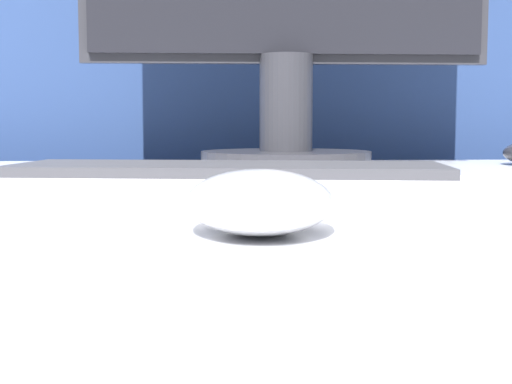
{
  "coord_description": "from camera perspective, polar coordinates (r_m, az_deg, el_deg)",
  "views": [
    {
      "loc": [
        0.05,
        -0.58,
        0.83
      ],
      "look_at": [
        0.08,
        -0.19,
        0.79
      ],
      "focal_mm": 50.0,
      "sensor_mm": 36.0,
      "label": 1
    }
  ],
  "objects": [
    {
      "name": "partition_panel",
      "position": [
        1.23,
        -5.76,
        -2.14
      ],
      "size": [
        5.0,
        0.03,
        1.32
      ],
      "color": "navy",
      "rests_on": "ground_plane"
    },
    {
      "name": "keyboard",
      "position": [
        0.57,
        -2.23,
        1.02
      ],
      "size": [
        0.38,
        0.18,
        0.02
      ],
      "rotation": [
        0.0,
        0.0,
        -0.14
      ],
      "color": "silver",
      "rests_on": "desk"
    },
    {
      "name": "computer_mouse_near",
      "position": [
        0.37,
        0.29,
        -0.74
      ],
      "size": [
        0.08,
        0.11,
        0.03
      ],
      "rotation": [
        0.0,
        0.0,
        -0.04
      ],
      "color": "silver",
      "rests_on": "desk"
    }
  ]
}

